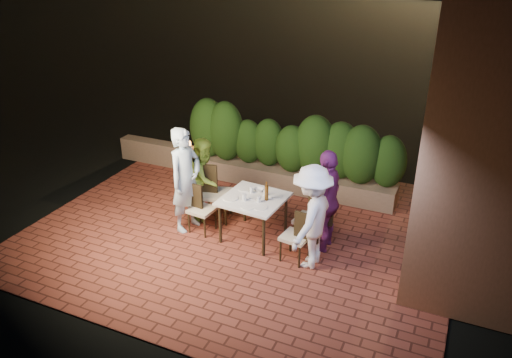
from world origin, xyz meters
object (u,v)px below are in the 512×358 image
Objects in this scene: chair_left_back at (216,193)px; diner_green at (205,178)px; diner_purple at (327,200)px; chair_left_front at (202,209)px; beer_bottle at (267,191)px; diner_white at (311,217)px; parapet_lamp at (189,145)px; dining_table at (254,218)px; chair_right_front at (295,236)px; diner_blue at (186,180)px; chair_right_back at (309,219)px; bowl at (259,190)px.

diner_green is at bearing 151.68° from chair_left_back.
chair_left_front is at bearing -78.14° from diner_purple.
beer_bottle is 0.20× the size of diner_white.
chair_left_front reaches higher than parapet_lamp.
dining_table is at bearing -39.39° from parapet_lamp.
chair_right_front is 2.10m from diner_blue.
diner_purple is at bearing 177.96° from diner_white.
parapet_lamp is at bearing 117.86° from chair_left_back.
parapet_lamp is at bearing 140.61° from dining_table.
beer_bottle is at bearing -108.64° from diner_white.
chair_left_front is at bearing 17.42° from chair_right_back.
diner_white is at bearing -4.98° from diner_purple.
diner_purple is (1.17, 0.21, 0.48)m from dining_table.
diner_white reaches higher than chair_right_front.
diner_purple reaches higher than dining_table.
parapet_lamp is (-2.45, 2.01, 0.20)m from dining_table.
bowl is 0.19× the size of chair_left_front.
diner_green is (-1.09, 0.09, -0.03)m from bowl.
chair_right_front is at bearing 91.66° from chair_right_back.
chair_left_front is 0.65m from diner_green.
diner_blue is 2.30m from diner_white.
chair_right_front is at bearing -83.88° from diner_blue.
diner_blue is at bearing -90.52° from diner_white.
diner_green is (-0.25, 0.06, 0.22)m from chair_left_back.
chair_left_back reaches higher than dining_table.
diner_blue is at bearing -79.57° from diner_purple.
bowl is 0.87m from chair_left_back.
parapet_lamp is (-1.59, 1.71, 0.04)m from chair_left_back.
diner_purple reaches higher than chair_right_back.
chair_left_back reaches higher than parapet_lamp.
dining_table is 3.18m from parapet_lamp.
beer_bottle reaches higher than parapet_lamp.
beer_bottle reaches higher than chair_left_front.
chair_right_front is 0.54m from chair_right_back.
bowl is 1.12m from chair_right_front.
chair_left_back is at bearing 2.39° from chair_right_back.
dining_table is at bearing 18.38° from chair_right_back.
dining_table is 1.25m from diner_white.
diner_blue is at bearing -159.34° from bowl.
beer_bottle is 0.38× the size of chair_left_front.
dining_table is at bearing 16.31° from chair_left_front.
beer_bottle is 0.18× the size of diner_blue.
diner_blue is at bearing 2.87° from chair_right_front.
diner_green is (-2.01, 0.16, 0.28)m from chair_right_back.
diner_purple reaches higher than parapet_lamp.
beer_bottle is 0.97m from diner_white.
dining_table is 0.59× the size of diner_white.
bowl is at bearing 94.72° from dining_table.
diner_blue is (-2.04, 0.17, 0.48)m from chair_right_front.
diner_blue reaches higher than diner_white.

